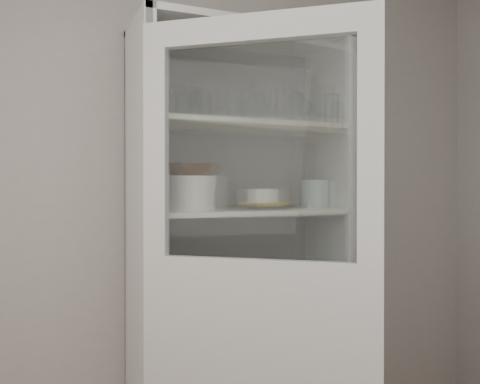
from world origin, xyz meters
name	(u,v)px	position (x,y,z in m)	size (l,w,h in m)	color
wall_back	(185,200)	(0.00, 1.50, 1.30)	(3.60, 0.02, 2.60)	#B9B2AA
pantry_cabinet	(235,275)	(0.20, 1.34, 0.94)	(1.00, 0.45, 2.10)	silver
cupboard_door	(257,321)	(0.05, 0.76, 0.87)	(0.72, 0.60, 2.00)	silver
tumbler_0	(163,99)	(-0.21, 1.12, 1.73)	(0.07, 0.07, 0.13)	silver
tumbler_1	(194,102)	(-0.08, 1.13, 1.73)	(0.07, 0.07, 0.13)	silver
tumbler_2	(249,105)	(0.18, 1.12, 1.73)	(0.07, 0.07, 0.14)	silver
tumbler_3	(254,104)	(0.20, 1.13, 1.74)	(0.08, 0.08, 0.15)	silver
tumbler_4	(296,109)	(0.44, 1.16, 1.73)	(0.07, 0.07, 0.14)	silver
tumbler_5	(284,106)	(0.35, 1.12, 1.74)	(0.08, 0.08, 0.15)	silver
tumbler_6	(331,110)	(0.61, 1.13, 1.73)	(0.07, 0.07, 0.15)	silver
tumbler_7	(194,106)	(-0.03, 1.25, 1.73)	(0.07, 0.07, 0.13)	silver
tumbler_8	(205,107)	(0.02, 1.27, 1.73)	(0.07, 0.07, 0.14)	silver
tumbler_9	(183,104)	(-0.09, 1.25, 1.73)	(0.07, 0.07, 0.15)	silver
tumbler_10	(235,107)	(0.16, 1.26, 1.74)	(0.08, 0.08, 0.15)	silver
tumbler_11	(245,109)	(0.21, 1.25, 1.73)	(0.07, 0.07, 0.13)	silver
goblet_0	(197,108)	(0.01, 1.36, 1.74)	(0.07, 0.07, 0.16)	silver
goblet_1	(193,108)	(0.01, 1.39, 1.74)	(0.07, 0.07, 0.16)	silver
goblet_2	(263,111)	(0.36, 1.35, 1.74)	(0.07, 0.07, 0.17)	silver
goblet_3	(305,114)	(0.61, 1.37, 1.75)	(0.08, 0.08, 0.17)	silver
plate_stack_front	(191,201)	(-0.06, 1.22, 1.30)	(0.22, 0.22, 0.08)	white
plate_stack_back	(194,200)	(0.01, 1.37, 1.30)	(0.19, 0.19, 0.08)	white
cream_bowl	(190,184)	(-0.06, 1.22, 1.38)	(0.22, 0.22, 0.07)	white
terracotta_bowl	(190,170)	(-0.06, 1.22, 1.44)	(0.22, 0.22, 0.05)	#41230C
glass_platter	(263,207)	(0.32, 1.28, 1.27)	(0.33, 0.33, 0.02)	silver
yellow_trivet	(263,204)	(0.32, 1.28, 1.29)	(0.18, 0.18, 0.01)	gold
white_ramekin	(263,196)	(0.32, 1.28, 1.32)	(0.15, 0.15, 0.06)	white
grey_bowl_stack	(315,194)	(0.61, 1.27, 1.33)	(0.14, 0.14, 0.14)	silver
mug_blue	(298,282)	(0.47, 1.20, 0.91)	(0.13, 0.13, 0.10)	#140EA2
mug_teal	(299,276)	(0.55, 1.34, 0.91)	(0.10, 0.10, 0.10)	teal
mug_white	(313,284)	(0.52, 1.14, 0.91)	(0.10, 0.10, 0.09)	white
teal_jar	(259,279)	(0.33, 1.33, 0.91)	(0.09, 0.09, 0.11)	teal
measuring_cups	(198,297)	(-0.03, 1.21, 0.88)	(0.09, 0.09, 0.04)	#B7B7B7
white_canister	(155,288)	(-0.21, 1.28, 0.92)	(0.10, 0.10, 0.12)	white
cream_dish	(230,372)	(0.15, 1.29, 0.49)	(0.21, 0.21, 0.07)	white
tin_box	(277,370)	(0.38, 1.24, 0.49)	(0.18, 0.13, 0.06)	#A9A9AE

